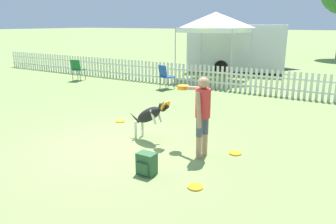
{
  "coord_description": "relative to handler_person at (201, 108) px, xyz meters",
  "views": [
    {
      "loc": [
        4.16,
        -4.82,
        2.47
      ],
      "look_at": [
        0.85,
        0.59,
        0.73
      ],
      "focal_mm": 35.0,
      "sensor_mm": 36.0,
      "label": 1
    }
  ],
  "objects": [
    {
      "name": "canopy_tent_main",
      "position": [
        -3.32,
        8.15,
        1.53
      ],
      "size": [
        2.55,
        2.55,
        2.91
      ],
      "color": "#B2B2B2",
      "rests_on": "ground_plane"
    },
    {
      "name": "backpack_on_grass",
      "position": [
        -0.41,
        -1.19,
        -0.76
      ],
      "size": [
        0.31,
        0.26,
        0.38
      ],
      "color": "#2D5633",
      "rests_on": "ground_plane"
    },
    {
      "name": "folding_chair_blue_left",
      "position": [
        -4.03,
        5.2,
        -0.4
      ],
      "size": [
        0.61,
        0.62,
        0.92
      ],
      "rotation": [
        0.0,
        0.0,
        2.76
      ],
      "color": "#333338",
      "rests_on": "ground_plane"
    },
    {
      "name": "ground_plane",
      "position": [
        -1.64,
        -0.48,
        -0.95
      ],
      "size": [
        240.0,
        240.0,
        0.0
      ],
      "primitive_type": "plane",
      "color": "olive"
    },
    {
      "name": "handler_person",
      "position": [
        0.0,
        0.0,
        0.0
      ],
      "size": [
        0.88,
        0.76,
        1.53
      ],
      "rotation": [
        0.0,
        0.0,
        1.42
      ],
      "color": "tan",
      "rests_on": "ground_plane"
    },
    {
      "name": "frisbee_near_dog",
      "position": [
        0.5,
        -1.18,
        -0.94
      ],
      "size": [
        0.24,
        0.24,
        0.02
      ],
      "color": "orange",
      "rests_on": "ground_plane"
    },
    {
      "name": "frisbee_near_handler",
      "position": [
        0.55,
        0.44,
        -0.94
      ],
      "size": [
        0.24,
        0.24,
        0.02
      ],
      "color": "orange",
      "rests_on": "ground_plane"
    },
    {
      "name": "folding_chair_center",
      "position": [
        -8.29,
        4.79,
        -0.39
      ],
      "size": [
        0.55,
        0.56,
        0.93
      ],
      "rotation": [
        0.0,
        0.0,
        3.36
      ],
      "color": "#333338",
      "rests_on": "ground_plane"
    },
    {
      "name": "frisbee_midfield",
      "position": [
        -2.74,
        0.94,
        -0.94
      ],
      "size": [
        0.24,
        0.24,
        0.02
      ],
      "color": "orange",
      "rests_on": "ground_plane"
    },
    {
      "name": "picket_fence",
      "position": [
        -1.64,
        6.15,
        -0.5
      ],
      "size": [
        26.51,
        0.04,
        0.89
      ],
      "color": "silver",
      "rests_on": "ground_plane"
    },
    {
      "name": "equipment_trailer",
      "position": [
        -3.31,
        10.98,
        0.3
      ],
      "size": [
        5.65,
        3.07,
        2.37
      ],
      "rotation": [
        0.0,
        0.0,
        0.22
      ],
      "color": "silver",
      "rests_on": "ground_plane"
    },
    {
      "name": "leaping_dog",
      "position": [
        -1.28,
        0.19,
        -0.37
      ],
      "size": [
        1.17,
        0.41,
        0.96
      ],
      "rotation": [
        0.0,
        0.0,
        -1.72
      ],
      "color": "black",
      "rests_on": "ground_plane"
    }
  ]
}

